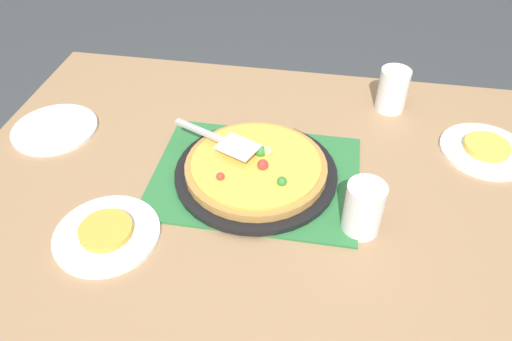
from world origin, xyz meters
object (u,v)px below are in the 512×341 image
plate_near_left (107,234)px  pizza_server (221,140)px  plate_far_right (485,151)px  pizza_pan (256,173)px  cup_far (363,208)px  pizza (256,166)px  served_slice_right (487,146)px  cup_near (393,90)px  served_slice_left (106,230)px  plate_side (55,129)px

plate_near_left → pizza_server: pizza_server is taller
plate_near_left → plate_far_right: 0.92m
pizza_pan → cup_far: size_ratio=3.17×
pizza_pan → pizza: bearing=-171.4°
plate_near_left → served_slice_right: bearing=-153.0°
cup_near → cup_far: 0.47m
pizza_pan → pizza: 0.02m
pizza_server → served_slice_left: bearing=55.8°
pizza_pan → served_slice_right: size_ratio=3.45×
plate_far_right → plate_near_left: bearing=27.0°
pizza_pan → pizza_server: 0.11m
served_slice_left → pizza_server: 0.33m
pizza_pan → cup_far: 0.27m
plate_near_left → served_slice_left: bearing=0.0°
served_slice_left → cup_near: size_ratio=0.92×
pizza → served_slice_left: pizza is taller
cup_near → plate_near_left: bearing=44.2°
plate_near_left → pizza_pan: bearing=-139.7°
cup_far → pizza_server: 0.37m
pizza → cup_near: bearing=-132.8°
pizza_server → served_slice_right: bearing=-166.9°
plate_far_right → served_slice_left: size_ratio=2.00×
served_slice_left → served_slice_right: 0.92m
pizza → served_slice_right: size_ratio=3.00×
served_slice_left → pizza_pan: bearing=-139.7°
cup_near → pizza_server: 0.51m
served_slice_right → served_slice_left: bearing=27.0°
pizza → cup_near: size_ratio=2.75×
pizza → plate_far_right: size_ratio=1.50×
served_slice_left → served_slice_right: size_ratio=1.00×
pizza → cup_far: cup_far is taller
pizza → pizza_server: bearing=-23.5°
pizza_pan → served_slice_left: 0.36m
pizza → cup_far: 0.27m
plate_near_left → plate_far_right: bearing=-153.0°
pizza_server → cup_near: bearing=-143.3°
pizza → plate_far_right: (-0.55, -0.19, -0.03)m
pizza → plate_side: pizza is taller
plate_side → served_slice_right: bearing=-174.9°
pizza_pan → cup_far: cup_far is taller
served_slice_right → cup_far: size_ratio=0.92×
plate_far_right → cup_far: cup_far is taller
cup_near → plate_far_right: bearing=145.9°
cup_far → pizza_server: bearing=-25.7°
served_slice_right → pizza_pan: bearing=18.9°
plate_side → cup_far: cup_far is taller
cup_far → pizza_server: (0.33, -0.16, 0.01)m
pizza_server → plate_near_left: bearing=55.8°
plate_near_left → served_slice_right: (-0.82, -0.42, 0.01)m
plate_near_left → plate_side: bearing=-48.9°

